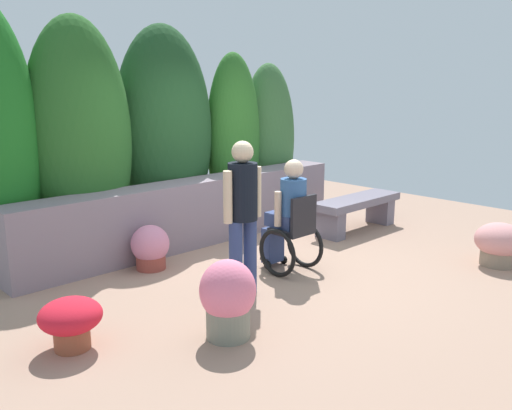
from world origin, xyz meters
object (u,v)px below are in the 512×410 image
flower_pot_terracotta_by_wall (150,248)px  flower_pot_purple_near (71,320)px  flower_pot_red_accent (499,243)px  stone_bench (357,208)px  person_standing_companion (243,209)px  person_in_wheelchair (289,220)px  flower_pot_small_foreground (228,298)px

flower_pot_terracotta_by_wall → flower_pot_purple_near: bearing=-142.0°
flower_pot_red_accent → stone_bench: bearing=87.8°
stone_bench → person_standing_companion: 3.08m
stone_bench → flower_pot_terracotta_by_wall: bearing=172.9°
person_in_wheelchair → flower_pot_small_foreground: (-1.64, -0.79, -0.26)m
flower_pot_purple_near → person_standing_companion: bearing=-3.9°
stone_bench → flower_pot_terracotta_by_wall: flower_pot_terracotta_by_wall is taller
person_standing_companion → flower_pot_terracotta_by_wall: size_ratio=3.02×
flower_pot_purple_near → flower_pot_red_accent: 4.95m
flower_pot_purple_near → flower_pot_small_foreground: 1.31m
person_standing_companion → flower_pot_purple_near: 1.95m
person_in_wheelchair → flower_pot_small_foreground: person_in_wheelchair is taller
person_in_wheelchair → flower_pot_small_foreground: 1.84m
person_in_wheelchair → flower_pot_small_foreground: size_ratio=1.89×
person_in_wheelchair → flower_pot_terracotta_by_wall: bearing=122.1°
flower_pot_red_accent → person_standing_companion: bearing=152.9°
stone_bench → flower_pot_purple_near: stone_bench is taller
stone_bench → flower_pot_purple_near: size_ratio=3.10×
stone_bench → flower_pot_red_accent: flower_pot_red_accent is taller
flower_pot_purple_near → flower_pot_terracotta_by_wall: flower_pot_terracotta_by_wall is taller
person_standing_companion → flower_pot_red_accent: bearing=-10.7°
flower_pot_purple_near → flower_pot_small_foreground: size_ratio=0.74×
flower_pot_purple_near → flower_pot_terracotta_by_wall: 2.01m
stone_bench → flower_pot_red_accent: bearing=-87.3°
flower_pot_terracotta_by_wall → flower_pot_red_accent: size_ratio=0.91×
flower_pot_purple_near → flower_pot_small_foreground: flower_pot_small_foreground is taller
person_in_wheelchair → flower_pot_terracotta_by_wall: 1.68m
stone_bench → person_in_wheelchair: (-2.06, -0.52, 0.28)m
person_standing_companion → flower_pot_red_accent: 3.29m
flower_pot_red_accent → flower_pot_terracotta_by_wall: bearing=137.8°
flower_pot_terracotta_by_wall → flower_pot_red_accent: bearing=-42.2°
flower_pot_terracotta_by_wall → person_standing_companion: bearing=-79.8°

